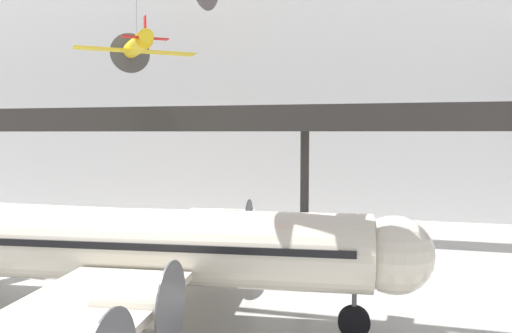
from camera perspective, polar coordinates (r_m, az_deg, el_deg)
name	(u,v)px	position (r m, az deg, el deg)	size (l,w,h in m)	color
hangar_back_wall	(323,84)	(51.13, 7.67, 9.35)	(140.00, 3.00, 26.36)	white
mezzanine_walkway	(303,127)	(38.92, 5.38, 4.50)	(110.00, 3.20, 10.40)	#2D2B28
airliner_silver_main	(132,246)	(22.40, -13.99, -8.86)	(25.55, 29.17, 9.54)	beige
suspended_plane_yellow_lowwing	(137,46)	(42.38, -13.43, 13.27)	(8.59, 8.04, 8.42)	yellow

